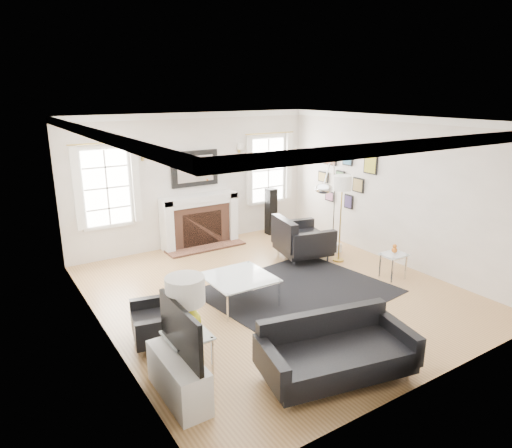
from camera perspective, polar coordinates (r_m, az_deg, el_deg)
floor at (r=7.73m, az=2.29°, el=-8.34°), size 6.00×6.00×0.00m
back_wall at (r=9.81m, az=-7.72°, el=5.47°), size 5.50×0.04×2.80m
front_wall at (r=5.22m, az=21.73°, el=-5.42°), size 5.50×0.04×2.80m
left_wall at (r=6.17m, az=-19.03°, el=-1.84°), size 0.04×6.00×2.80m
right_wall at (r=9.08m, az=16.82°, el=4.04°), size 0.04×6.00×2.80m
ceiling at (r=7.04m, az=2.56°, el=12.84°), size 5.50×6.00×0.02m
crown_molding at (r=7.04m, az=2.55°, el=12.36°), size 5.50×6.00×0.12m
fireplace at (r=9.82m, az=-7.01°, el=0.37°), size 1.70×0.69×1.11m
mantel_mirror at (r=9.72m, az=-7.66°, el=6.88°), size 1.05×0.07×0.75m
window_left at (r=9.14m, az=-18.17°, el=4.38°), size 1.24×0.15×1.62m
window_right at (r=10.65m, az=1.49°, el=6.80°), size 1.24×0.15×1.62m
gallery_wall at (r=9.91m, az=11.10°, el=6.21°), size 0.04×1.73×1.29m
tv_unit at (r=5.23m, az=-9.64°, el=-17.62°), size 0.35×1.00×1.09m
area_rug at (r=7.72m, az=5.37°, el=-8.39°), size 3.12×2.71×0.01m
sofa at (r=5.57m, az=9.79°, el=-15.48°), size 1.92×1.17×0.58m
armchair_left at (r=6.27m, az=-11.40°, el=-11.84°), size 0.87×0.93×0.54m
armchair_right at (r=9.03m, az=5.49°, el=-2.00°), size 1.12×1.21×0.71m
coffee_table at (r=7.17m, az=-2.16°, el=-6.82°), size 0.99×0.99×0.44m
side_table_left at (r=5.48m, az=-8.55°, el=-14.46°), size 0.50×0.50×0.55m
nesting_table at (r=8.42m, az=16.82°, el=-4.30°), size 0.43×0.36×0.47m
gourd_lamp at (r=5.24m, az=-8.79°, el=-9.62°), size 0.44×0.44×0.71m
orange_vase at (r=8.35m, az=16.93°, el=-3.01°), size 0.10×0.10×0.16m
arc_floor_lamp at (r=8.61m, az=9.13°, el=2.03°), size 1.47×1.36×2.09m
stick_floor_lamp at (r=8.76m, az=10.73°, el=4.52°), size 0.34×0.34×1.70m
speaker_tower at (r=10.55m, az=1.88°, el=1.58°), size 0.22×0.22×1.07m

